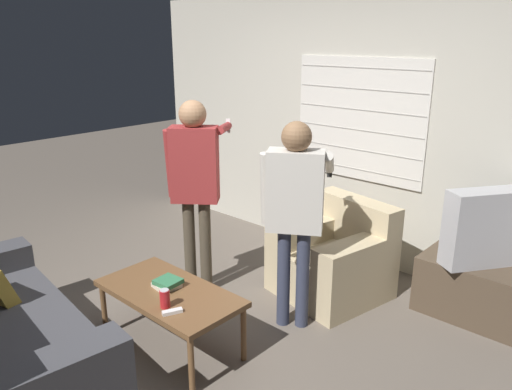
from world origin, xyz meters
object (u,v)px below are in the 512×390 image
(armchair_beige, at_px, (335,258))
(person_left_standing, at_px, (195,174))
(coffee_table, at_px, (169,296))
(book_stack, at_px, (167,283))
(tv, at_px, (489,227))
(person_right_standing, at_px, (295,201))
(soda_can, at_px, (165,299))
(spare_remote, at_px, (172,312))

(armchair_beige, distance_m, person_left_standing, 1.40)
(armchair_beige, relative_size, person_left_standing, 0.58)
(coffee_table, bearing_deg, armchair_beige, 74.40)
(person_left_standing, relative_size, book_stack, 8.74)
(coffee_table, xyz_separation_m, tv, (1.48, 1.90, 0.35))
(armchair_beige, bearing_deg, person_right_standing, 105.16)
(armchair_beige, bearing_deg, person_left_standing, 50.84)
(armchair_beige, height_order, soda_can, armchair_beige)
(person_right_standing, bearing_deg, soda_can, -138.68)
(person_right_standing, distance_m, spare_remote, 1.15)
(coffee_table, bearing_deg, tv, 51.96)
(person_right_standing, distance_m, soda_can, 1.14)
(person_left_standing, distance_m, book_stack, 1.01)
(coffee_table, bearing_deg, person_right_standing, 61.20)
(book_stack, bearing_deg, armchair_beige, 72.50)
(person_left_standing, height_order, book_stack, person_left_standing)
(person_left_standing, bearing_deg, coffee_table, -93.38)
(armchair_beige, height_order, tv, tv)
(coffee_table, relative_size, spare_remote, 7.87)
(armchair_beige, relative_size, coffee_table, 0.91)
(coffee_table, height_order, spare_remote, spare_remote)
(armchair_beige, relative_size, spare_remote, 7.13)
(book_stack, bearing_deg, spare_remote, -33.48)
(coffee_table, height_order, book_stack, book_stack)
(armchair_beige, height_order, spare_remote, armchair_beige)
(tv, distance_m, soda_can, 2.46)
(person_left_standing, distance_m, soda_can, 1.22)
(spare_remote, bearing_deg, person_left_standing, 154.63)
(coffee_table, xyz_separation_m, book_stack, (-0.05, 0.02, 0.07))
(soda_can, distance_m, spare_remote, 0.11)
(tv, relative_size, person_right_standing, 0.43)
(tv, bearing_deg, coffee_table, -2.83)
(coffee_table, bearing_deg, person_left_standing, 125.21)
(person_right_standing, bearing_deg, tv, 14.27)
(armchair_beige, relative_size, tv, 1.41)
(armchair_beige, bearing_deg, book_stack, 83.68)
(soda_can, bearing_deg, person_right_standing, 73.18)
(armchair_beige, height_order, person_left_standing, person_left_standing)
(armchair_beige, relative_size, book_stack, 5.05)
(soda_can, bearing_deg, person_left_standing, 127.23)
(coffee_table, bearing_deg, spare_remote, -34.56)
(soda_can, bearing_deg, tv, 57.12)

